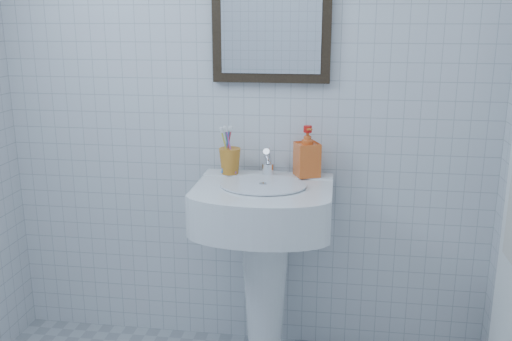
# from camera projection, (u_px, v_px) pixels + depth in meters

# --- Properties ---
(wall_back) EXTENTS (2.20, 0.02, 2.50)m
(wall_back) POSITION_uv_depth(u_px,v_px,m) (244.00, 79.00, 2.47)
(wall_back) COLOR silver
(wall_back) RESTS_ON ground
(washbasin) EXTENTS (0.56, 0.41, 0.86)m
(washbasin) POSITION_uv_depth(u_px,v_px,m) (265.00, 244.00, 2.42)
(washbasin) COLOR white
(washbasin) RESTS_ON ground
(faucet) EXTENTS (0.05, 0.11, 0.13)m
(faucet) POSITION_uv_depth(u_px,v_px,m) (268.00, 164.00, 2.44)
(faucet) COLOR silver
(faucet) RESTS_ON washbasin
(toothbrush_cup) EXTENTS (0.10, 0.10, 0.11)m
(toothbrush_cup) POSITION_uv_depth(u_px,v_px,m) (230.00, 161.00, 2.47)
(toothbrush_cup) COLOR #C57622
(toothbrush_cup) RESTS_ON washbasin
(soap_dispenser) EXTENTS (0.13, 0.13, 0.21)m
(soap_dispenser) POSITION_uv_depth(u_px,v_px,m) (307.00, 151.00, 2.42)
(soap_dispenser) COLOR red
(soap_dispenser) RESTS_ON washbasin
(wall_mirror) EXTENTS (0.50, 0.04, 0.62)m
(wall_mirror) POSITION_uv_depth(u_px,v_px,m) (271.00, 7.00, 2.36)
(wall_mirror) COLOR black
(wall_mirror) RESTS_ON wall_back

